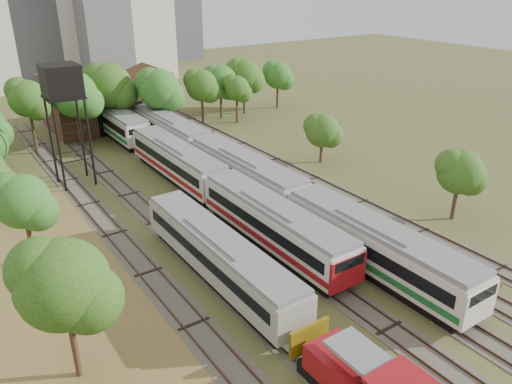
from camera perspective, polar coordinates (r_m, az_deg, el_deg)
ground at (r=33.60m, az=21.47°, el=-15.99°), size 240.00×240.00×0.00m
tracks at (r=48.71m, az=-3.27°, el=-1.20°), size 24.60×80.00×0.19m
railcar_red_set at (r=46.65m, az=-4.23°, el=0.34°), size 3.16×34.58×3.91m
railcar_green_set at (r=49.79m, az=-1.17°, el=2.03°), size 3.24×52.08×4.02m
railcar_rear at (r=70.34m, az=-15.61°, el=7.68°), size 3.18×16.08×3.94m
old_grey_coach at (r=36.09m, az=-4.22°, el=-7.30°), size 2.95×18.00×3.65m
water_tower at (r=53.63m, az=-21.33°, el=11.38°), size 3.61×3.61×12.45m
rail_pile_near at (r=41.81m, az=21.33°, el=-7.31°), size 0.56×8.33×0.28m
rail_pile_far at (r=48.53m, az=10.16°, el=-1.55°), size 0.47×7.51×0.24m
maintenance_shed at (r=76.44m, az=-16.63°, el=9.46°), size 16.45×11.55×7.58m
tree_band_far at (r=70.09m, az=-12.55°, el=11.35°), size 48.54×10.29×9.85m
tree_band_right at (r=57.81m, az=8.48°, el=7.35°), size 4.71×41.82×6.95m
tower_far_right at (r=135.79m, az=-9.91°, el=20.71°), size 12.00×12.00×28.00m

